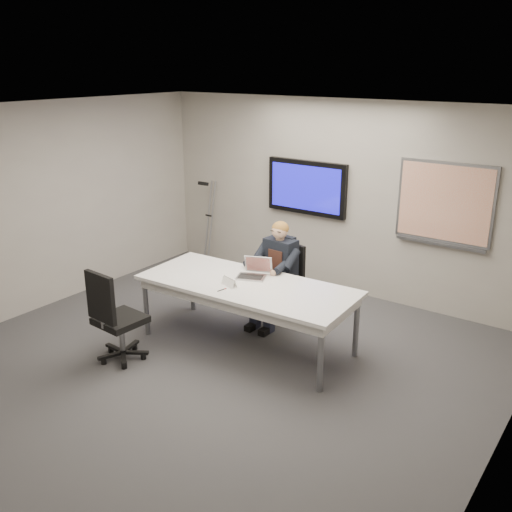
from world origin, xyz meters
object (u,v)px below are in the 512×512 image
Objects in this scene: seated_person at (273,284)px; laptop at (254,272)px; conference_table at (247,290)px; office_chair_near at (118,333)px; office_chair_far at (284,295)px.

seated_person reaches higher than laptop.
conference_table is 0.71m from seated_person.
office_chair_far is at bearing -109.20° from office_chair_near.
office_chair_near is 1.75m from laptop.
laptop is at bearing -118.99° from office_chair_near.
seated_person is at bearing 94.91° from conference_table.
seated_person is 3.16× the size of laptop.
laptop is at bearing -81.98° from seated_person.
office_chair_far is 0.75× the size of seated_person.
office_chair_near is (-0.89, -2.10, 0.03)m from office_chair_far.
laptop is (0.90, 1.40, 0.51)m from office_chair_near.
seated_person is at bearing 71.14° from laptop.
office_chair_near is 2.06m from seated_person.
conference_table is 6.17× the size of laptop.
office_chair_near is at bearing -132.29° from conference_table.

